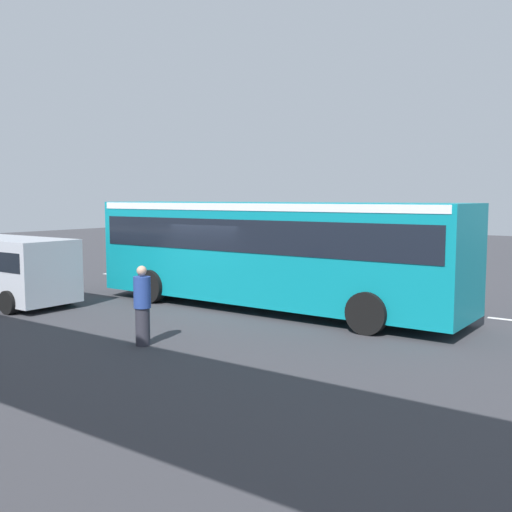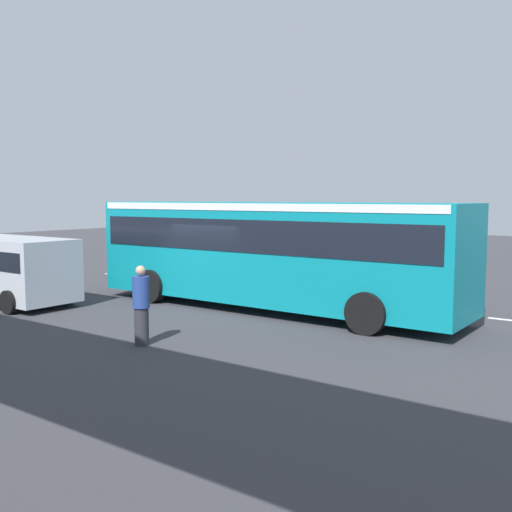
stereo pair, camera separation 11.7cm
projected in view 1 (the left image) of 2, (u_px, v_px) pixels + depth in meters
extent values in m
plane|color=#38383D|center=(220.00, 307.00, 17.77)|extent=(80.00, 80.00, 0.00)
cube|color=#0C8493|center=(271.00, 251.00, 17.18)|extent=(11.50, 2.55, 2.86)
cube|color=black|center=(271.00, 234.00, 17.13)|extent=(11.04, 2.59, 0.90)
cube|color=white|center=(271.00, 206.00, 17.05)|extent=(11.27, 2.58, 0.20)
cube|color=black|center=(134.00, 233.00, 20.50)|extent=(0.04, 2.24, 1.20)
cylinder|color=black|center=(150.00, 286.00, 18.41)|extent=(1.04, 0.30, 1.04)
cylinder|color=black|center=(204.00, 277.00, 20.47)|extent=(1.04, 0.30, 1.04)
cylinder|color=black|center=(367.00, 313.00, 14.13)|extent=(1.04, 0.30, 1.04)
cylinder|color=black|center=(407.00, 298.00, 16.19)|extent=(1.04, 0.30, 1.04)
cube|color=#B7BCC6|center=(8.00, 268.00, 18.21)|extent=(4.80, 1.95, 1.86)
cube|color=black|center=(7.00, 256.00, 18.17)|extent=(4.42, 1.98, 0.56)
cylinder|color=black|center=(9.00, 285.00, 19.99)|extent=(0.68, 0.22, 0.68)
cylinder|color=black|center=(9.00, 303.00, 16.58)|extent=(0.68, 0.22, 0.68)
cylinder|color=black|center=(67.00, 293.00, 18.15)|extent=(0.68, 0.22, 0.68)
cylinder|color=#2D2D38|center=(143.00, 327.00, 13.10)|extent=(0.32, 0.32, 0.85)
cylinder|color=navy|center=(142.00, 292.00, 13.02)|extent=(0.38, 0.38, 0.70)
sphere|color=tan|center=(142.00, 271.00, 12.98)|extent=(0.22, 0.22, 0.22)
cylinder|color=slate|center=(135.00, 243.00, 24.65)|extent=(0.08, 0.08, 2.80)
cube|color=blue|center=(135.00, 216.00, 24.54)|extent=(0.04, 0.60, 0.60)
cube|color=silver|center=(385.00, 306.00, 17.93)|extent=(2.00, 0.20, 0.01)
cube|color=silver|center=(276.00, 293.00, 20.26)|extent=(2.00, 0.20, 0.01)
cube|color=silver|center=(190.00, 283.00, 22.59)|extent=(2.00, 0.20, 0.01)
cube|color=silver|center=(120.00, 275.00, 24.91)|extent=(2.00, 0.20, 0.01)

